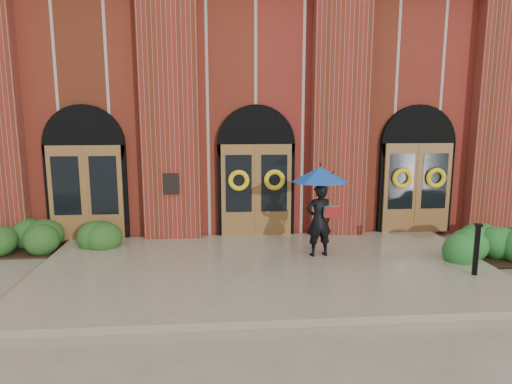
{
  "coord_description": "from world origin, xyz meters",
  "views": [
    {
      "loc": [
        -1.02,
        -9.42,
        3.53
      ],
      "look_at": [
        -0.15,
        1.0,
        1.66
      ],
      "focal_mm": 32.0,
      "sensor_mm": 36.0,
      "label": 1
    }
  ],
  "objects": [
    {
      "name": "metal_post",
      "position": [
        4.29,
        -0.74,
        0.72
      ],
      "size": [
        0.19,
        0.19,
        1.09
      ],
      "rotation": [
        0.0,
        0.0,
        -0.36
      ],
      "color": "black",
      "rests_on": "landing"
    },
    {
      "name": "ground",
      "position": [
        0.0,
        0.0,
        0.0
      ],
      "size": [
        90.0,
        90.0,
        0.0
      ],
      "primitive_type": "plane",
      "color": "gray",
      "rests_on": "ground"
    },
    {
      "name": "landing",
      "position": [
        0.0,
        0.15,
        0.07
      ],
      "size": [
        10.0,
        5.3,
        0.15
      ],
      "primitive_type": "cube",
      "color": "tan",
      "rests_on": "ground"
    },
    {
      "name": "hedge_wall_left",
      "position": [
        -5.2,
        2.2,
        0.36
      ],
      "size": [
        2.84,
        1.14,
        0.73
      ],
      "primitive_type": "ellipsoid",
      "color": "#234C19",
      "rests_on": "ground"
    },
    {
      "name": "man_with_umbrella",
      "position": [
        1.32,
        0.8,
        1.63
      ],
      "size": [
        1.52,
        1.52,
        2.11
      ],
      "rotation": [
        0.0,
        0.0,
        3.31
      ],
      "color": "black",
      "rests_on": "landing"
    },
    {
      "name": "hedge_wall_right",
      "position": [
        5.2,
        0.57,
        0.37
      ],
      "size": [
        2.85,
        1.14,
        0.73
      ],
      "primitive_type": "ellipsoid",
      "color": "#215F22",
      "rests_on": "ground"
    },
    {
      "name": "church_building",
      "position": [
        0.0,
        8.78,
        3.5
      ],
      "size": [
        16.2,
        12.53,
        7.0
      ],
      "color": "maroon",
      "rests_on": "ground"
    }
  ]
}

